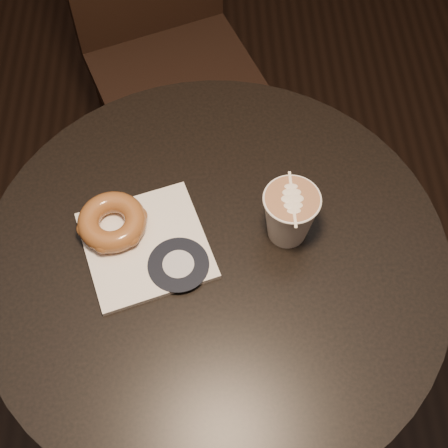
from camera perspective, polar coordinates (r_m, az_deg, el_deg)
The scene contains 5 objects.
cafe_table at distance 1.10m, azimuth -0.72°, elevation -7.69°, with size 0.70×0.70×0.75m.
chair at distance 1.57m, azimuth -5.81°, elevation 17.90°, with size 0.49×0.49×0.97m.
pastry_bag at distance 0.93m, azimuth -7.15°, elevation -1.92°, with size 0.18×0.18×0.01m, color silver.
doughnut at distance 0.94m, azimuth -10.20°, elevation 0.20°, with size 0.10×0.10×0.03m, color brown.
latte_cup at distance 0.91m, azimuth 6.00°, elevation 0.75°, with size 0.08×0.08×0.09m, color silver, non-canonical shape.
Camera 1 is at (-0.00, -0.44, 1.56)m, focal length 50.00 mm.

